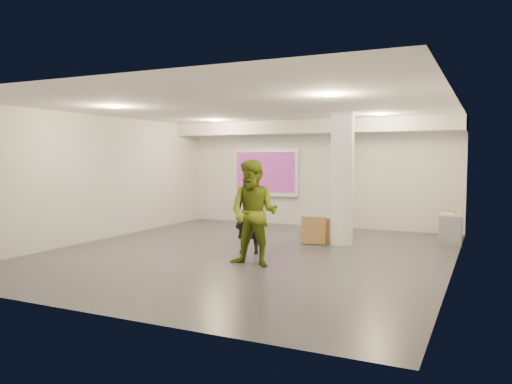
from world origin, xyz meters
The scene contains 20 objects.
floor centered at (0.00, 0.00, 0.00)m, with size 8.00×9.00×0.01m, color #37393E.
ceiling centered at (0.00, 0.00, 3.00)m, with size 8.00×9.00×0.01m, color white.
wall_back centered at (0.00, 4.50, 1.50)m, with size 8.00×0.01×3.00m, color silver.
wall_front centered at (0.00, -4.50, 1.50)m, with size 8.00×0.01×3.00m, color silver.
wall_left centered at (-4.00, 0.00, 1.50)m, with size 0.01×9.00×3.00m, color silver.
wall_right centered at (4.00, 0.00, 1.50)m, with size 0.01×9.00×3.00m, color silver.
soffit_band centered at (0.00, 3.95, 2.82)m, with size 8.00×1.10×0.36m, color silver.
downlight_nw centered at (-2.20, 2.50, 2.98)m, with size 0.22×0.22×0.02m, color #F9CA88.
downlight_ne centered at (2.20, 2.50, 2.98)m, with size 0.22×0.22×0.02m, color #F9CA88.
downlight_sw centered at (-2.20, -1.50, 2.98)m, with size 0.22×0.22×0.02m, color #F9CA88.
downlight_se centered at (2.20, -1.50, 2.98)m, with size 0.22×0.22×0.02m, color #F9CA88.
column centered at (1.50, 1.80, 1.50)m, with size 0.52×0.52×3.00m, color white.
projection_screen centered at (-1.60, 4.45, 1.53)m, with size 2.10×0.13×1.42m.
credenza centered at (3.72, 3.14, 0.34)m, with size 0.49×1.16×0.68m, color gray.
papers_stack centered at (3.69, 3.04, 0.69)m, with size 0.24×0.30×0.02m, color white.
postit_pad centered at (3.70, 3.41, 0.69)m, with size 0.20×0.27×0.03m, color gold.
cardboard_back centered at (1.11, 1.73, 0.30)m, with size 0.54×0.05×0.59m, color olive.
cardboard_front centered at (0.90, 1.58, 0.31)m, with size 0.57×0.06×0.63m, color olive.
woman centered at (0.06, -0.03, 0.84)m, with size 0.61×0.40×1.67m, color black.
man centered at (0.67, -1.11, 0.98)m, with size 0.95×0.74×1.95m, color olive.
Camera 1 is at (4.56, -9.25, 2.00)m, focal length 35.00 mm.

